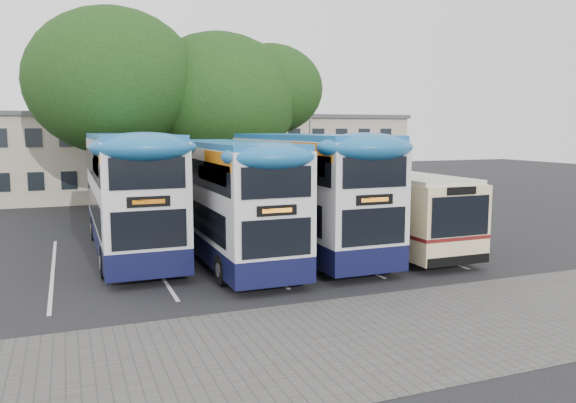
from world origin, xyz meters
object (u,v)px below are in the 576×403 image
(tree_left, at_px, (113,82))
(tree_right, at_px, (270,90))
(bus_dd_mid, at_px, (227,195))
(tree_mid, at_px, (219,100))
(bus_single, at_px, (378,203))
(bus_dd_left, at_px, (129,188))
(bus_dd_right, at_px, (303,187))
(lamp_post, at_px, (310,129))

(tree_left, xyz_separation_m, tree_right, (9.53, 0.46, -0.16))
(tree_right, xyz_separation_m, bus_dd_mid, (-6.49, -13.09, -4.99))
(tree_mid, bearing_deg, tree_left, -175.57)
(tree_left, xyz_separation_m, bus_single, (9.90, -12.41, -5.84))
(bus_dd_mid, height_order, bus_single, bus_dd_mid)
(tree_right, relative_size, bus_single, 0.96)
(tree_mid, xyz_separation_m, bus_dd_mid, (-3.14, -13.11, -4.27))
(tree_mid, relative_size, tree_right, 1.05)
(tree_mid, height_order, bus_dd_left, tree_mid)
(bus_dd_mid, distance_m, bus_dd_right, 3.43)
(tree_left, bearing_deg, lamp_post, 12.51)
(lamp_post, bearing_deg, tree_mid, -160.97)
(bus_dd_left, bearing_deg, bus_single, -12.75)
(bus_dd_right, height_order, bus_single, bus_dd_right)
(bus_dd_left, relative_size, bus_dd_mid, 1.06)
(lamp_post, bearing_deg, bus_dd_mid, -123.66)
(lamp_post, height_order, bus_single, lamp_post)
(tree_left, bearing_deg, bus_dd_left, -92.03)
(bus_dd_right, bearing_deg, tree_mid, 91.16)
(tree_right, xyz_separation_m, bus_dd_left, (-9.89, -10.55, -4.84))
(tree_mid, bearing_deg, tree_right, -0.34)
(lamp_post, relative_size, bus_dd_left, 0.78)
(bus_single, bearing_deg, bus_dd_left, 167.25)
(lamp_post, height_order, tree_left, tree_left)
(bus_dd_right, bearing_deg, tree_left, 117.91)
(tree_mid, xyz_separation_m, bus_single, (3.71, -12.88, -4.95))
(lamp_post, distance_m, tree_right, 5.25)
(tree_mid, relative_size, bus_single, 1.00)
(bus_single, bearing_deg, tree_left, 128.58)
(tree_mid, relative_size, bus_dd_right, 0.94)
(bus_dd_left, height_order, bus_dd_right, bus_dd_left)
(tree_left, distance_m, tree_mid, 6.27)
(lamp_post, relative_size, tree_mid, 0.83)
(bus_dd_left, height_order, bus_single, bus_dd_left)
(lamp_post, xyz_separation_m, bus_single, (-3.55, -15.39, -3.25))
(bus_dd_left, distance_m, bus_single, 10.55)
(tree_mid, height_order, bus_dd_right, tree_mid)
(lamp_post, relative_size, tree_right, 0.87)
(lamp_post, height_order, bus_dd_left, lamp_post)
(lamp_post, bearing_deg, bus_dd_right, -114.82)
(bus_single, bearing_deg, tree_mid, 106.06)
(bus_dd_right, relative_size, bus_single, 1.07)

